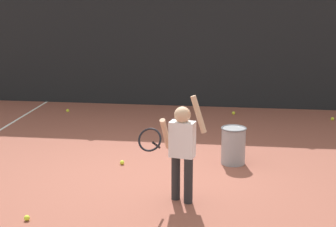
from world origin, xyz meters
name	(u,v)px	position (x,y,z in m)	size (l,w,h in m)	color
ground_plane	(145,172)	(0.00, 0.00, 0.00)	(20.00, 20.00, 0.00)	brown
back_fence_windscreen	(179,22)	(0.00, 4.34, 1.86)	(11.53, 0.08, 3.72)	black
fence_post_1	(96,17)	(-1.87, 4.40, 1.93)	(0.09, 0.09, 3.87)	slate
fence_post_2	(267,19)	(1.87, 4.40, 1.93)	(0.09, 0.09, 3.87)	slate
tennis_player	(181,145)	(0.61, -0.94, 0.73)	(0.80, 0.57, 1.35)	#232326
ball_hopper	(233,145)	(1.25, 0.56, 0.29)	(0.38, 0.38, 0.56)	gray
tennis_ball_1	(332,119)	(3.20, 3.40, 0.03)	(0.07, 0.07, 0.07)	#CCE033
tennis_ball_2	(27,218)	(-1.06, -1.72, 0.03)	(0.07, 0.07, 0.07)	#CCE033
tennis_ball_3	(234,113)	(1.23, 3.63, 0.03)	(0.07, 0.07, 0.07)	#CCE033
tennis_ball_4	(168,141)	(0.14, 1.50, 0.03)	(0.07, 0.07, 0.07)	#CCE033
tennis_ball_5	(122,163)	(-0.40, 0.28, 0.03)	(0.07, 0.07, 0.07)	#CCE033
tennis_ball_6	(68,110)	(-2.27, 3.40, 0.03)	(0.07, 0.07, 0.07)	#CCE033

